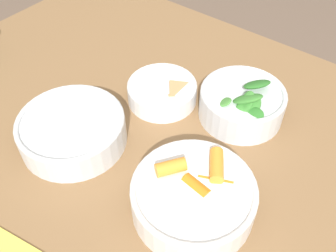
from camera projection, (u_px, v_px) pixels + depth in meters
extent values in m
cube|color=olive|center=(207.00, 155.00, 0.69)|extent=(1.36, 0.79, 0.03)
cube|color=brown|center=(112.00, 84.00, 1.40)|extent=(0.06, 0.06, 0.71)
cylinder|color=white|center=(193.00, 198.00, 0.58)|extent=(0.19, 0.19, 0.05)
torus|color=white|center=(194.00, 188.00, 0.56)|extent=(0.19, 0.19, 0.01)
cylinder|color=orange|center=(196.00, 188.00, 0.57)|extent=(0.05, 0.03, 0.02)
cylinder|color=orange|center=(215.00, 183.00, 0.58)|extent=(0.06, 0.04, 0.02)
cylinder|color=orange|center=(186.00, 181.00, 0.58)|extent=(0.05, 0.04, 0.02)
cylinder|color=orange|center=(217.00, 165.00, 0.58)|extent=(0.05, 0.06, 0.02)
cylinder|color=orange|center=(169.00, 166.00, 0.57)|extent=(0.04, 0.05, 0.02)
cylinder|color=silver|center=(244.00, 105.00, 0.72)|extent=(0.16, 0.16, 0.06)
torus|color=silver|center=(246.00, 94.00, 0.70)|extent=(0.16, 0.16, 0.01)
ellipsoid|color=#3D8433|center=(248.00, 101.00, 0.67)|extent=(0.04, 0.04, 0.04)
ellipsoid|color=#4C933D|center=(224.00, 102.00, 0.69)|extent=(0.05, 0.04, 0.04)
ellipsoid|color=#2D7028|center=(257.00, 84.00, 0.69)|extent=(0.06, 0.07, 0.03)
ellipsoid|color=#2D7028|center=(250.00, 115.00, 0.67)|extent=(0.06, 0.04, 0.04)
ellipsoid|color=#3D8433|center=(248.00, 99.00, 0.67)|extent=(0.06, 0.05, 0.04)
ellipsoid|color=#2D7028|center=(259.00, 85.00, 0.71)|extent=(0.03, 0.05, 0.04)
ellipsoid|color=#4C933D|center=(262.00, 89.00, 0.72)|extent=(0.03, 0.05, 0.02)
ellipsoid|color=#3D8433|center=(248.00, 108.00, 0.67)|extent=(0.05, 0.06, 0.05)
cylinder|color=silver|center=(73.00, 131.00, 0.68)|extent=(0.19, 0.19, 0.05)
torus|color=silver|center=(70.00, 121.00, 0.66)|extent=(0.19, 0.19, 0.01)
cylinder|color=brown|center=(73.00, 134.00, 0.68)|extent=(0.18, 0.18, 0.03)
ellipsoid|color=#8E5B3D|center=(104.00, 146.00, 0.64)|extent=(0.01, 0.01, 0.01)
ellipsoid|color=#AD7551|center=(54.00, 147.00, 0.63)|extent=(0.01, 0.01, 0.01)
ellipsoid|color=#AD7551|center=(85.00, 115.00, 0.69)|extent=(0.01, 0.01, 0.01)
ellipsoid|color=#AD7551|center=(100.00, 123.00, 0.67)|extent=(0.01, 0.01, 0.01)
ellipsoid|color=#AD7551|center=(95.00, 150.00, 0.63)|extent=(0.01, 0.01, 0.01)
ellipsoid|color=#AD7551|center=(95.00, 145.00, 0.64)|extent=(0.01, 0.01, 0.01)
ellipsoid|color=#AD7551|center=(71.00, 115.00, 0.69)|extent=(0.01, 0.01, 0.01)
ellipsoid|color=#8E5B3D|center=(84.00, 147.00, 0.64)|extent=(0.01, 0.01, 0.01)
ellipsoid|color=#A36B4C|center=(118.00, 129.00, 0.66)|extent=(0.01, 0.01, 0.01)
ellipsoid|color=#AD7551|center=(82.00, 160.00, 0.61)|extent=(0.01, 0.01, 0.01)
ellipsoid|color=#AD7551|center=(107.00, 110.00, 0.70)|extent=(0.01, 0.01, 0.01)
ellipsoid|color=#AD7551|center=(25.00, 139.00, 0.64)|extent=(0.01, 0.01, 0.01)
cylinder|color=beige|center=(35.00, 116.00, 0.67)|extent=(0.02, 0.02, 0.01)
cylinder|color=tan|center=(33.00, 123.00, 0.66)|extent=(0.03, 0.03, 0.01)
cylinder|color=#E0A88E|center=(68.00, 98.00, 0.71)|extent=(0.03, 0.03, 0.01)
cylinder|color=white|center=(162.00, 93.00, 0.76)|extent=(0.14, 0.14, 0.04)
torus|color=white|center=(162.00, 85.00, 0.75)|extent=(0.14, 0.14, 0.01)
cube|color=tan|center=(157.00, 88.00, 0.76)|extent=(0.05, 0.05, 0.02)
cube|color=tan|center=(162.00, 89.00, 0.75)|extent=(0.05, 0.05, 0.02)
cube|color=tan|center=(178.00, 92.00, 0.74)|extent=(0.06, 0.06, 0.01)
cube|color=tan|center=(181.00, 90.00, 0.74)|extent=(0.06, 0.06, 0.02)
cube|color=#EADB4C|center=(9.00, 244.00, 0.55)|extent=(0.27, 0.07, 0.00)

